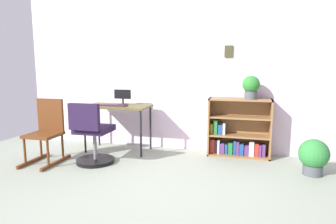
# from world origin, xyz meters

# --- Properties ---
(ground_plane) EXTENTS (6.24, 6.24, 0.00)m
(ground_plane) POSITION_xyz_m (0.00, 0.00, 0.00)
(ground_plane) COLOR gray
(wall_back) EXTENTS (5.20, 0.12, 2.48)m
(wall_back) POSITION_xyz_m (0.00, 2.15, 1.24)
(wall_back) COLOR silver
(wall_back) RESTS_ON ground_plane
(desk) EXTENTS (1.00, 0.53, 0.73)m
(desk) POSITION_xyz_m (-0.84, 1.72, 0.66)
(desk) COLOR brown
(desk) RESTS_ON ground_plane
(monitor) EXTENTS (0.27, 0.15, 0.24)m
(monitor) POSITION_xyz_m (-0.79, 1.81, 0.85)
(monitor) COLOR #262628
(monitor) RESTS_ON desk
(keyboard) EXTENTS (0.43, 0.14, 0.02)m
(keyboard) POSITION_xyz_m (-0.87, 1.61, 0.74)
(keyboard) COLOR #361D29
(keyboard) RESTS_ON desk
(office_chair) EXTENTS (0.52, 0.55, 0.86)m
(office_chair) POSITION_xyz_m (-0.91, 1.03, 0.37)
(office_chair) COLOR black
(office_chair) RESTS_ON ground_plane
(rocking_chair) EXTENTS (0.42, 0.64, 0.88)m
(rocking_chair) POSITION_xyz_m (-1.57, 0.97, 0.45)
(rocking_chair) COLOR #5D3015
(rocking_chair) RESTS_ON ground_plane
(bookshelf_low) EXTENTS (0.90, 0.30, 0.86)m
(bookshelf_low) POSITION_xyz_m (0.99, 1.95, 0.37)
(bookshelf_low) COLOR olive
(bookshelf_low) RESTS_ON ground_plane
(potted_plant_on_shelf) EXTENTS (0.25, 0.25, 0.33)m
(potted_plant_on_shelf) POSITION_xyz_m (1.15, 1.90, 1.04)
(potted_plant_on_shelf) COLOR #474C51
(potted_plant_on_shelf) RESTS_ON bookshelf_low
(potted_plant_floor) EXTENTS (0.36, 0.36, 0.45)m
(potted_plant_floor) POSITION_xyz_m (1.91, 1.36, 0.24)
(potted_plant_floor) COLOR #474C51
(potted_plant_floor) RESTS_ON ground_plane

